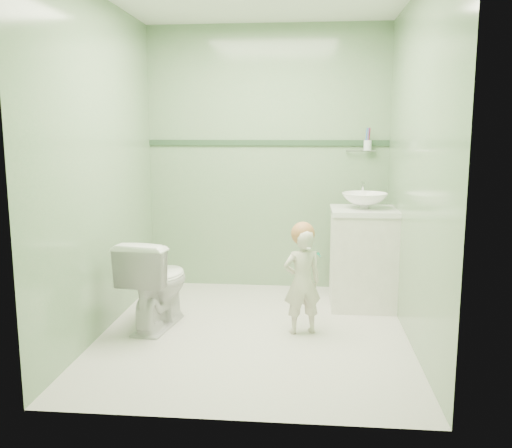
# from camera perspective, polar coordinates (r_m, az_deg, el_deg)

# --- Properties ---
(ground) EXTENTS (2.50, 2.50, 0.00)m
(ground) POSITION_cam_1_polar(r_m,az_deg,el_deg) (4.11, -0.20, -11.14)
(ground) COLOR beige
(ground) RESTS_ON ground
(room_shell) EXTENTS (2.50, 2.54, 2.40)m
(room_shell) POSITION_cam_1_polar(r_m,az_deg,el_deg) (3.85, -0.21, 5.80)
(room_shell) COLOR #77A273
(room_shell) RESTS_ON ground
(trim_stripe) EXTENTS (2.20, 0.02, 0.05)m
(trim_stripe) POSITION_cam_1_polar(r_m,az_deg,el_deg) (5.08, 1.17, 8.42)
(trim_stripe) COLOR #2D4A2F
(trim_stripe) RESTS_ON room_shell
(vanity) EXTENTS (0.52, 0.50, 0.80)m
(vanity) POSITION_cam_1_polar(r_m,az_deg,el_deg) (4.67, 10.99, -3.64)
(vanity) COLOR silver
(vanity) RESTS_ON ground
(counter) EXTENTS (0.54, 0.52, 0.04)m
(counter) POSITION_cam_1_polar(r_m,az_deg,el_deg) (4.59, 11.15, 1.35)
(counter) COLOR white
(counter) RESTS_ON vanity
(basin) EXTENTS (0.37, 0.37, 0.13)m
(basin) POSITION_cam_1_polar(r_m,az_deg,el_deg) (4.58, 11.19, 2.39)
(basin) COLOR white
(basin) RESTS_ON counter
(faucet) EXTENTS (0.03, 0.13, 0.18)m
(faucet) POSITION_cam_1_polar(r_m,az_deg,el_deg) (4.76, 11.00, 3.62)
(faucet) COLOR silver
(faucet) RESTS_ON counter
(cup_holder) EXTENTS (0.26, 0.07, 0.21)m
(cup_holder) POSITION_cam_1_polar(r_m,az_deg,el_deg) (5.03, 11.41, 8.03)
(cup_holder) COLOR silver
(cup_holder) RESTS_ON room_shell
(toilet) EXTENTS (0.48, 0.72, 0.68)m
(toilet) POSITION_cam_1_polar(r_m,az_deg,el_deg) (4.19, -10.29, -5.97)
(toilet) COLOR white
(toilet) RESTS_ON ground
(toddler) EXTENTS (0.32, 0.26, 0.77)m
(toddler) POSITION_cam_1_polar(r_m,az_deg,el_deg) (4.00, 4.81, -5.99)
(toddler) COLOR beige
(toddler) RESTS_ON ground
(hair_cap) EXTENTS (0.17, 0.17, 0.17)m
(hair_cap) POSITION_cam_1_polar(r_m,az_deg,el_deg) (3.94, 4.88, -1.00)
(hair_cap) COLOR #AD6F41
(hair_cap) RESTS_ON toddler
(teal_toothbrush) EXTENTS (0.10, 0.14, 0.08)m
(teal_toothbrush) POSITION_cam_1_polar(r_m,az_deg,el_deg) (3.85, 6.45, -3.13)
(teal_toothbrush) COLOR #0E9269
(teal_toothbrush) RESTS_ON toddler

